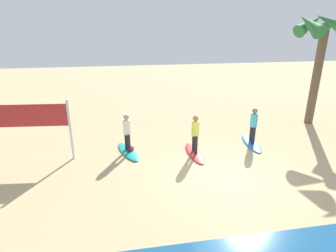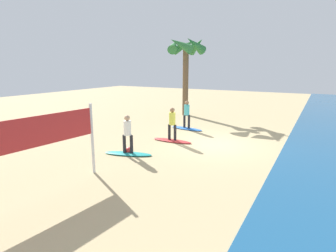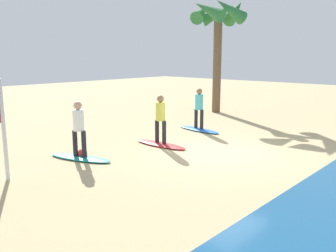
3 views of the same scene
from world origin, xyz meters
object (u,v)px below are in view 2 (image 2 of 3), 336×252
(surfboard_teal, at_px, (128,154))
(beach_ball, at_px, (129,150))
(surfer_teal, at_px, (127,131))
(palm_tree, at_px, (186,52))
(surfboard_blue, at_px, (187,128))
(surfboard_red, at_px, (172,141))
(surfer_red, at_px, (172,121))
(surfer_blue, at_px, (187,112))

(surfboard_teal, xyz_separation_m, beach_ball, (-0.13, -0.07, 0.10))
(surfer_teal, relative_size, palm_tree, 0.28)
(surfboard_blue, xyz_separation_m, surfboard_red, (2.88, 0.56, 0.00))
(surfer_red, distance_m, beach_ball, 2.91)
(surfboard_blue, bearing_deg, surfboard_red, -72.38)
(surfboard_blue, relative_size, beach_ball, 7.27)
(palm_tree, bearing_deg, surfer_blue, 26.75)
(surfboard_blue, height_order, beach_ball, beach_ball)
(surfer_blue, height_order, palm_tree, palm_tree)
(surfboard_red, relative_size, surfboard_teal, 1.00)
(surfer_teal, distance_m, palm_tree, 11.10)
(beach_ball, bearing_deg, surfer_blue, 178.54)
(palm_tree, bearing_deg, surfboard_red, 21.03)
(surfer_red, bearing_deg, beach_ball, -14.80)
(surfboard_teal, relative_size, surfer_teal, 1.28)
(surfer_blue, height_order, surfboard_red, surfer_blue)
(surfer_blue, xyz_separation_m, surfer_teal, (5.69, -0.08, 0.00))
(surfer_blue, relative_size, surfer_teal, 1.00)
(surfboard_blue, bearing_deg, surfer_red, -72.38)
(palm_tree, height_order, beach_ball, palm_tree)
(surfboard_red, relative_size, surfer_teal, 1.28)
(surfboard_red, distance_m, surfer_red, 0.99)
(surfboard_blue, xyz_separation_m, palm_tree, (-4.53, -2.28, 4.72))
(surfboard_blue, relative_size, palm_tree, 0.35)
(surfboard_teal, height_order, palm_tree, palm_tree)
(surfer_blue, relative_size, surfboard_red, 0.78)
(surfboard_blue, height_order, surfer_blue, surfer_blue)
(surfer_blue, bearing_deg, surfboard_red, 11.10)
(palm_tree, distance_m, beach_ball, 11.30)
(surfboard_red, relative_size, beach_ball, 7.27)
(surfer_blue, height_order, surfer_teal, same)
(surfer_red, bearing_deg, palm_tree, -158.97)
(surfboard_red, distance_m, surfboard_teal, 2.88)
(surfer_blue, bearing_deg, surfboard_teal, -0.77)
(surfer_blue, relative_size, beach_ball, 5.68)
(surfboard_teal, bearing_deg, surfboard_red, 59.62)
(surfboard_teal, bearing_deg, surfer_red, 59.62)
(surfer_blue, relative_size, surfer_red, 1.00)
(surfer_blue, distance_m, surfer_teal, 5.69)
(surfboard_red, bearing_deg, beach_ball, -106.82)
(surfboard_red, bearing_deg, surfer_teal, -104.89)
(surfer_blue, bearing_deg, palm_tree, -153.25)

